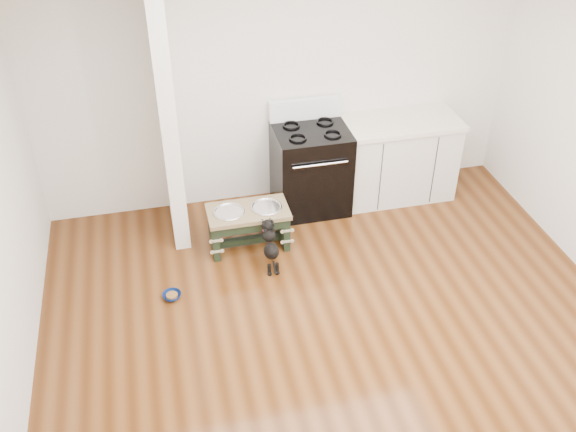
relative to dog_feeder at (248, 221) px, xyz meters
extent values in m
plane|color=#45230C|center=(0.53, -1.60, -0.31)|extent=(5.00, 5.00, 0.00)
plane|color=silver|center=(0.53, 0.90, 1.04)|extent=(5.00, 0.00, 5.00)
plane|color=white|center=(0.53, -1.60, 2.39)|extent=(5.00, 5.00, 0.00)
cube|color=silver|center=(-0.65, 0.50, 1.04)|extent=(0.15, 0.80, 2.70)
cube|color=black|center=(0.78, 0.55, 0.15)|extent=(0.76, 0.65, 0.92)
cube|color=black|center=(0.78, 0.24, 0.09)|extent=(0.58, 0.02, 0.50)
cylinder|color=silver|center=(0.78, 0.20, 0.41)|extent=(0.56, 0.02, 0.02)
cube|color=white|center=(0.78, 0.83, 0.72)|extent=(0.76, 0.08, 0.22)
torus|color=black|center=(0.60, 0.41, 0.62)|extent=(0.18, 0.18, 0.02)
torus|color=black|center=(0.96, 0.41, 0.62)|extent=(0.18, 0.18, 0.02)
torus|color=black|center=(0.60, 0.69, 0.62)|extent=(0.18, 0.18, 0.02)
torus|color=black|center=(0.96, 0.69, 0.62)|extent=(0.18, 0.18, 0.02)
cube|color=silver|center=(1.76, 0.58, 0.12)|extent=(1.20, 0.60, 0.86)
cube|color=beige|center=(1.76, 0.58, 0.58)|extent=(1.24, 0.64, 0.05)
cube|color=black|center=(1.76, 0.32, -0.26)|extent=(1.20, 0.06, 0.10)
cube|color=black|center=(-0.35, 0.01, -0.11)|extent=(0.06, 0.38, 0.39)
cube|color=black|center=(0.35, 0.01, -0.11)|extent=(0.06, 0.38, 0.39)
cube|color=black|center=(0.00, -0.17, 0.03)|extent=(0.63, 0.03, 0.10)
cube|color=black|center=(0.00, 0.01, -0.24)|extent=(0.63, 0.06, 0.06)
cube|color=brown|center=(0.00, 0.01, 0.10)|extent=(0.79, 0.42, 0.04)
cylinder|color=silver|center=(-0.18, 0.01, 0.10)|extent=(0.27, 0.27, 0.05)
cylinder|color=silver|center=(0.18, 0.01, 0.10)|extent=(0.27, 0.27, 0.05)
torus|color=silver|center=(-0.18, 0.01, 0.13)|extent=(0.31, 0.31, 0.02)
torus|color=silver|center=(0.18, 0.01, 0.13)|extent=(0.31, 0.31, 0.02)
cylinder|color=black|center=(0.10, -0.48, -0.25)|extent=(0.03, 0.03, 0.12)
cylinder|color=black|center=(0.18, -0.48, -0.25)|extent=(0.03, 0.03, 0.12)
sphere|color=black|center=(0.10, -0.49, -0.30)|extent=(0.04, 0.04, 0.04)
sphere|color=black|center=(0.18, -0.49, -0.30)|extent=(0.04, 0.04, 0.04)
ellipsoid|color=black|center=(0.14, -0.40, -0.09)|extent=(0.14, 0.32, 0.28)
sphere|color=black|center=(0.14, -0.30, 0.02)|extent=(0.13, 0.13, 0.13)
sphere|color=black|center=(0.14, -0.26, 0.11)|extent=(0.11, 0.11, 0.11)
sphere|color=black|center=(0.10, -0.19, 0.11)|extent=(0.04, 0.04, 0.04)
sphere|color=black|center=(0.18, -0.19, 0.11)|extent=(0.04, 0.04, 0.04)
cylinder|color=black|center=(0.14, -0.53, -0.18)|extent=(0.02, 0.09, 0.10)
torus|color=#C63A6D|center=(0.14, -0.28, 0.06)|extent=(0.11, 0.07, 0.10)
imported|color=navy|center=(-0.82, -0.60, -0.28)|extent=(0.22, 0.22, 0.05)
cylinder|color=brown|center=(-0.82, -0.60, -0.28)|extent=(0.11, 0.11, 0.02)
camera|label=1|loc=(-0.78, -5.03, 3.68)|focal=40.00mm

